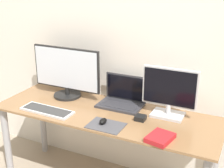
{
  "coord_description": "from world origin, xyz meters",
  "views": [
    {
      "loc": [
        0.99,
        -1.64,
        1.73
      ],
      "look_at": [
        0.02,
        0.38,
        0.91
      ],
      "focal_mm": 50.0,
      "sensor_mm": 36.0,
      "label": 1
    }
  ],
  "objects": [
    {
      "name": "book",
      "position": [
        0.5,
        0.08,
        0.72
      ],
      "size": [
        0.17,
        0.2,
        0.03
      ],
      "color": "red",
      "rests_on": "desk"
    },
    {
      "name": "keyboard",
      "position": [
        -0.41,
        0.12,
        0.71
      ],
      "size": [
        0.43,
        0.16,
        0.02
      ],
      "color": "silver",
      "rests_on": "desk"
    },
    {
      "name": "monitor_right",
      "position": [
        0.45,
        0.45,
        0.89
      ],
      "size": [
        0.41,
        0.17,
        0.37
      ],
      "color": "silver",
      "rests_on": "desk"
    },
    {
      "name": "mouse",
      "position": [
        0.07,
        0.12,
        0.72
      ],
      "size": [
        0.05,
        0.08,
        0.04
      ],
      "color": "black",
      "rests_on": "mousepad"
    },
    {
      "name": "wall_back",
      "position": [
        0.0,
        0.67,
        1.25
      ],
      "size": [
        7.0,
        0.05,
        2.5
      ],
      "color": "silver",
      "rests_on": "ground_plane"
    },
    {
      "name": "desk",
      "position": [
        0.0,
        0.3,
        0.58
      ],
      "size": [
        1.75,
        0.6,
        0.7
      ],
      "color": "olive",
      "rests_on": "ground_plane"
    },
    {
      "name": "power_brick",
      "position": [
        0.29,
        0.29,
        0.72
      ],
      "size": [
        0.07,
        0.07,
        0.03
      ],
      "color": "black",
      "rests_on": "desk"
    },
    {
      "name": "monitor_left",
      "position": [
        -0.44,
        0.45,
        0.92
      ],
      "size": [
        0.62,
        0.24,
        0.43
      ],
      "color": "black",
      "rests_on": "desk"
    },
    {
      "name": "mousepad",
      "position": [
        0.1,
        0.1,
        0.7
      ],
      "size": [
        0.25,
        0.18,
        0.0
      ],
      "color": "#47474C",
      "rests_on": "desk"
    },
    {
      "name": "laptop",
      "position": [
        0.06,
        0.49,
        0.76
      ],
      "size": [
        0.35,
        0.23,
        0.23
      ],
      "color": "#333338",
      "rests_on": "desk"
    }
  ]
}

